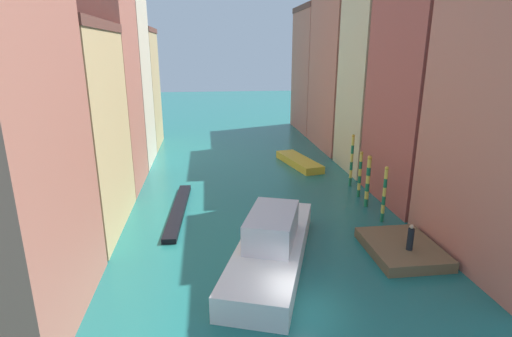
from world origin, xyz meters
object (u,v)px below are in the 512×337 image
object	(u,v)px
vaporetto_white	(272,245)
waterfront_dock	(402,248)
mooring_pole_3	(352,160)
gondola_black	(178,210)
mooring_pole_2	(360,174)
person_on_dock	(410,238)
mooring_pole_1	(368,181)
motorboat_0	(299,162)
mooring_pole_0	(384,194)

from	to	relation	value
vaporetto_white	waterfront_dock	bearing A→B (deg)	-0.27
mooring_pole_3	gondola_black	distance (m)	15.65
mooring_pole_2	gondola_black	xyz separation A→B (m)	(-14.61, -1.51, -1.81)
mooring_pole_2	mooring_pole_3	distance (m)	2.81
vaporetto_white	gondola_black	world-z (taller)	vaporetto_white
person_on_dock	vaporetto_white	size ratio (longest dim) A/B	0.13
person_on_dock	mooring_pole_1	world-z (taller)	mooring_pole_1
mooring_pole_1	mooring_pole_2	size ratio (longest dim) A/B	1.05
mooring_pole_3	gondola_black	world-z (taller)	mooring_pole_3
waterfront_dock	mooring_pole_3	size ratio (longest dim) A/B	1.08
gondola_black	mooring_pole_3	bearing A→B (deg)	16.04
mooring_pole_2	motorboat_0	xyz separation A→B (m)	(-2.78, 9.85, -1.61)
motorboat_0	waterfront_dock	bearing A→B (deg)	-84.58
waterfront_dock	mooring_pole_0	distance (m)	4.94
mooring_pole_3	gondola_black	xyz separation A→B (m)	(-14.89, -4.28, -2.21)
mooring_pole_0	mooring_pole_2	world-z (taller)	mooring_pole_0
person_on_dock	gondola_black	bearing A→B (deg)	147.50
motorboat_0	mooring_pole_3	bearing A→B (deg)	-66.66
mooring_pole_0	mooring_pole_2	xyz separation A→B (m)	(0.17, 4.98, -0.09)
mooring_pole_0	vaporetto_white	bearing A→B (deg)	-152.51
mooring_pole_0	motorboat_0	world-z (taller)	mooring_pole_0
mooring_pole_1	mooring_pole_0	bearing A→B (deg)	-89.48
mooring_pole_2	mooring_pole_3	xyz separation A→B (m)	(0.28, 2.77, 0.40)
mooring_pole_1	motorboat_0	bearing A→B (deg)	102.20
mooring_pole_1	mooring_pole_3	world-z (taller)	mooring_pole_3
mooring_pole_3	motorboat_0	distance (m)	7.97
waterfront_dock	mooring_pole_1	size ratio (longest dim) A/B	1.24
mooring_pole_0	vaporetto_white	world-z (taller)	mooring_pole_0
gondola_black	waterfront_dock	bearing A→B (deg)	-30.36
waterfront_dock	vaporetto_white	bearing A→B (deg)	179.73
mooring_pole_1	gondola_black	world-z (taller)	mooring_pole_1
mooring_pole_2	vaporetto_white	distance (m)	13.00
vaporetto_white	motorboat_0	size ratio (longest dim) A/B	1.62
person_on_dock	mooring_pole_0	world-z (taller)	mooring_pole_0
gondola_black	motorboat_0	distance (m)	16.41
mooring_pole_2	mooring_pole_0	bearing A→B (deg)	-91.90
waterfront_dock	motorboat_0	world-z (taller)	motorboat_0
waterfront_dock	gondola_black	size ratio (longest dim) A/B	0.49
mooring_pole_3	vaporetto_white	size ratio (longest dim) A/B	0.38
mooring_pole_1	motorboat_0	xyz separation A→B (m)	(-2.58, 11.95, -1.72)
person_on_dock	mooring_pole_1	xyz separation A→B (m)	(0.70, 8.15, 0.74)
mooring_pole_3	motorboat_0	xyz separation A→B (m)	(-3.05, 7.08, -2.02)
person_on_dock	mooring_pole_0	size ratio (longest dim) A/B	0.38
mooring_pole_2	vaporetto_white	xyz separation A→B (m)	(-8.83, -9.49, -0.93)
mooring_pole_1	gondola_black	size ratio (longest dim) A/B	0.39
person_on_dock	mooring_pole_3	bearing A→B (deg)	84.86
mooring_pole_1	motorboat_0	size ratio (longest dim) A/B	0.53
mooring_pole_0	mooring_pole_3	world-z (taller)	mooring_pole_3
mooring_pole_3	motorboat_0	size ratio (longest dim) A/B	0.61
vaporetto_white	motorboat_0	xyz separation A→B (m)	(6.06, 19.34, -0.68)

